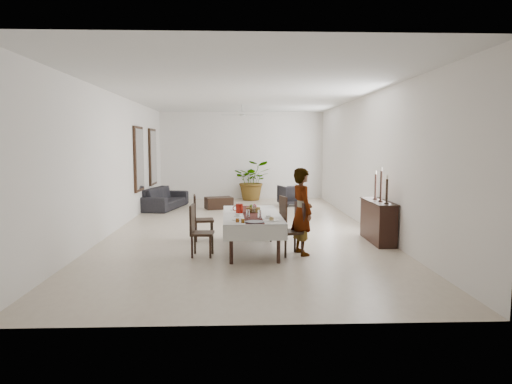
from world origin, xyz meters
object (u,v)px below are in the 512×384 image
at_px(red_pitcher, 239,208).
at_px(sofa, 164,198).
at_px(woman, 302,211).
at_px(sideboard_body, 378,222).
at_px(dining_table_top, 252,216).

bearing_deg(red_pitcher, sofa, 112.76).
bearing_deg(woman, sofa, 14.57).
bearing_deg(red_pitcher, sideboard_body, 9.73).
relative_size(dining_table_top, red_pitcher, 12.00).
relative_size(red_pitcher, sofa, 0.08).
xyz_separation_m(red_pitcher, woman, (1.15, -0.53, 0.01)).
relative_size(sideboard_body, sofa, 0.62).
height_order(red_pitcher, sideboard_body, red_pitcher).
distance_m(sideboard_body, sofa, 7.35).
height_order(sideboard_body, sofa, sideboard_body).
bearing_deg(woman, sideboard_body, -74.33).
xyz_separation_m(sideboard_body, sofa, (-5.24, 5.15, -0.09)).
xyz_separation_m(dining_table_top, sofa, (-2.60, 5.78, -0.34)).
bearing_deg(dining_table_top, red_pitcher, 149.04).
distance_m(red_pitcher, sideboard_body, 2.94).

